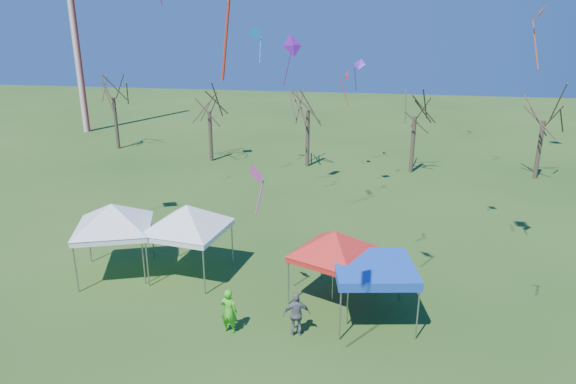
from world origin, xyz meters
name	(u,v)px	position (x,y,z in m)	size (l,w,h in m)	color
ground	(279,339)	(0.00, 0.00, 0.00)	(140.00, 140.00, 0.00)	#274B18
radio_mast	(72,10)	(-28.00, 34.00, 12.50)	(0.70, 0.70, 25.00)	silver
tree_0	(111,79)	(-20.85, 27.38, 6.49)	(3.83, 3.83, 8.44)	#3D2D21
tree_1	(208,93)	(-10.77, 24.65, 5.79)	(3.42, 3.42, 7.54)	#3D2D21
tree_2	(308,90)	(-2.37, 24.38, 6.29)	(3.71, 3.71, 8.18)	#3D2D21
tree_3	(417,96)	(6.03, 24.04, 6.08)	(3.59, 3.59, 7.91)	#3D2D21
tree_4	(547,99)	(15.36, 24.00, 6.06)	(3.58, 3.58, 7.89)	#3D2D21
tent_white_west	(112,209)	(-8.61, 3.90, 3.31)	(4.38, 4.38, 4.11)	gray
tent_white_mid	(187,210)	(-5.18, 4.45, 3.28)	(4.57, 4.57, 4.07)	gray
tent_red	(335,236)	(1.74, 3.28, 3.02)	(3.95, 3.95, 3.74)	gray
tent_blue	(374,269)	(3.43, 2.05, 2.26)	(3.64, 3.64, 2.45)	gray
person_grey	(297,314)	(0.61, 0.39, 0.91)	(1.07, 0.44, 1.82)	slate
person_green	(229,311)	(-2.00, 0.15, 0.92)	(0.67, 0.44, 1.84)	#40CC20
kite_1	(256,174)	(-1.22, 1.85, 5.96)	(0.84, 0.76, 1.94)	#E533AF
kite_11	(293,46)	(-2.36, 16.84, 10.01)	(1.45, 1.42, 3.26)	purple
kite_19	(360,65)	(1.89, 17.28, 8.85)	(0.88, 0.68, 2.06)	#5819B1
kite_17	(539,15)	(9.32, 6.43, 11.76)	(0.72, 0.94, 2.56)	#FF4D0D
kite_22	(346,77)	(0.73, 22.27, 7.55)	(0.79, 0.93, 2.66)	red
kite_13	(255,33)	(-5.94, 21.65, 10.66)	(1.06, 0.76, 2.69)	#147CD8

